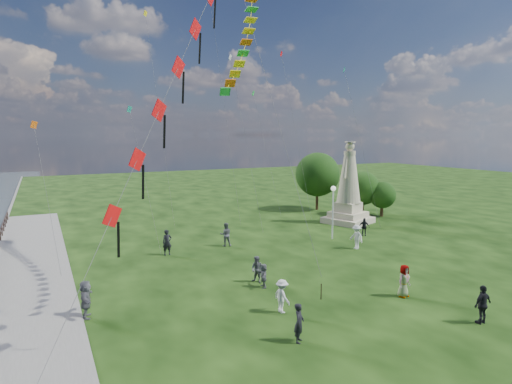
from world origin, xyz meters
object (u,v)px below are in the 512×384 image
person_3 (483,304)px  person_7 (226,234)px  person_2 (282,296)px  person_9 (364,227)px  person_4 (404,281)px  person_11 (263,275)px  statue (349,193)px  person_6 (167,242)px  lamppost (333,201)px  person_1 (257,269)px  person_5 (86,299)px  person_8 (356,237)px  person_0 (299,323)px

person_3 → person_7: person_7 is taller
person_2 → person_9: person_2 is taller
person_3 → person_4: person_3 is taller
person_11 → statue: bearing=144.5°
person_3 → person_6: person_6 is taller
lamppost → person_9: 4.17m
person_7 → person_11: size_ratio=1.34×
person_1 → person_11: size_ratio=1.15×
lamppost → person_9: bearing=-5.9°
person_4 → person_7: person_7 is taller
lamppost → person_1: size_ratio=2.81×
person_3 → person_7: size_ratio=0.99×
person_4 → person_11: 8.00m
person_5 → person_8: bearing=-70.6°
person_2 → person_3: person_3 is taller
person_0 → person_3: (8.89, -2.41, 0.07)m
statue → person_8: size_ratio=4.32×
person_2 → person_9: size_ratio=1.07×
person_1 → person_2: person_2 is taller
lamppost → person_9: lamppost is taller
person_0 → person_9: bearing=-6.0°
person_0 → person_5: size_ratio=0.92×
person_0 → person_7: (3.52, 16.57, 0.09)m
person_9 → person_11: person_9 is taller
person_1 → person_11: person_1 is taller
statue → person_4: (-10.36, -17.66, -2.24)m
person_0 → person_4: bearing=-34.9°
person_1 → person_2: size_ratio=0.95×
person_2 → person_6: bearing=3.7°
statue → person_9: (-2.37, -5.18, -2.35)m
person_7 → person_8: person_8 is taller
person_1 → person_5: person_5 is taller
person_6 → person_2: bearing=-79.3°
statue → person_5: statue is taller
person_5 → person_2: bearing=-105.2°
statue → person_6: size_ratio=4.31×
person_0 → person_6: (-1.44, 16.17, 0.09)m
statue → person_5: size_ratio=4.38×
person_0 → person_9: (16.11, 14.31, -0.07)m
person_0 → person_11: bearing=27.4°
person_4 → person_9: person_4 is taller
person_3 → statue: bearing=-114.8°
person_1 → person_4: person_4 is taller
person_6 → person_11: bearing=-70.7°
person_0 → person_8: bearing=-6.1°
person_5 → person_9: person_5 is taller
statue → person_0: 26.95m
lamppost → person_2: lamppost is taller
statue → person_2: size_ratio=4.82×
person_7 → person_2: bearing=95.0°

